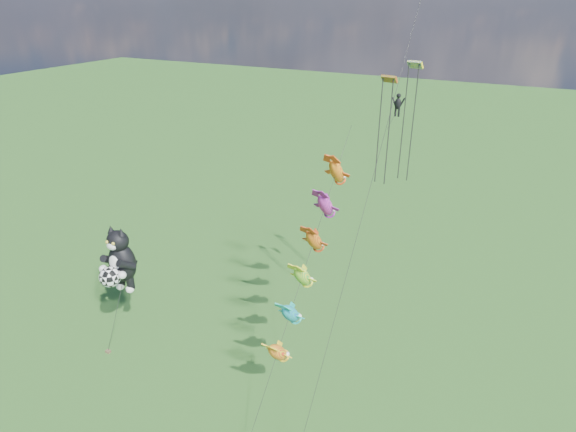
% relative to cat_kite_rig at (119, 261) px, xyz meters
% --- Properties ---
extents(ground, '(300.00, 300.00, 0.00)m').
position_rel_cat_kite_rig_xyz_m(ground, '(3.44, -0.01, -7.31)').
color(ground, '#144511').
extents(cat_kite_rig, '(2.70, 4.12, 10.31)m').
position_rel_cat_kite_rig_xyz_m(cat_kite_rig, '(0.00, 0.00, 0.00)').
color(cat_kite_rig, brown).
rests_on(cat_kite_rig, ground).
extents(fish_windsock_rig, '(1.29, 15.96, 18.07)m').
position_rel_cat_kite_rig_xyz_m(fish_windsock_rig, '(15.49, 2.76, 2.84)').
color(fish_windsock_rig, brown).
rests_on(fish_windsock_rig, ground).
extents(parafoil_rig, '(2.06, 17.54, 27.13)m').
position_rel_cat_kite_rig_xyz_m(parafoil_rig, '(19.26, 8.45, 12.19)').
color(parafoil_rig, brown).
rests_on(parafoil_rig, ground).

